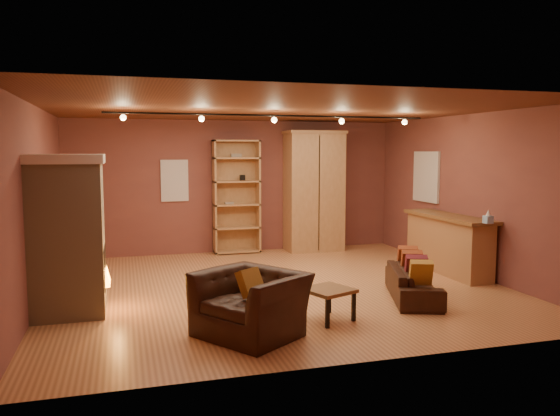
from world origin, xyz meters
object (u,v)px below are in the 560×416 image
object	(u,v)px
armchair	(251,293)
bookcase	(236,196)
fireplace	(68,235)
bar_counter	(448,243)
armoire	(314,191)
loveseat	(413,277)
coffee_table	(328,293)

from	to	relation	value
armchair	bookcase	bearing A→B (deg)	135.23
fireplace	bar_counter	size ratio (longest dim) A/B	0.98
armoire	armchair	xyz separation A→B (m)	(-2.58, -5.03, -0.79)
fireplace	bookcase	bearing A→B (deg)	51.08
bar_counter	loveseat	world-z (taller)	bar_counter
bookcase	fireplace	bearing A→B (deg)	-128.92
armoire	armchair	size ratio (longest dim) A/B	1.88
armoire	coffee_table	size ratio (longest dim) A/B	3.64
bar_counter	coffee_table	xyz separation A→B (m)	(-3.05, -2.00, -0.17)
armchair	bar_counter	bearing A→B (deg)	83.88
armchair	fireplace	bearing A→B (deg)	-160.65
fireplace	coffee_table	distance (m)	3.50
armoire	coffee_table	world-z (taller)	armoire
coffee_table	loveseat	bearing A→B (deg)	21.09
bookcase	armoire	bearing A→B (deg)	-6.92
fireplace	loveseat	world-z (taller)	fireplace
armoire	coffee_table	xyz separation A→B (m)	(-1.50, -4.75, -0.94)
bar_counter	armchair	xyz separation A→B (m)	(-4.13, -2.28, -0.02)
loveseat	fireplace	bearing A→B (deg)	102.37
bookcase	bar_counter	world-z (taller)	bookcase
fireplace	armchair	bearing A→B (deg)	-35.61
bookcase	loveseat	distance (m)	4.77
coffee_table	bar_counter	bearing A→B (deg)	33.32
coffee_table	armoire	bearing A→B (deg)	72.52
loveseat	armchair	size ratio (longest dim) A/B	1.19
bar_counter	loveseat	bearing A→B (deg)	-136.66
bookcase	armoire	distance (m)	1.70
fireplace	bookcase	size ratio (longest dim) A/B	0.89
bar_counter	armchair	size ratio (longest dim) A/B	1.57
fireplace	armoire	bearing A→B (deg)	36.89
armoire	coffee_table	distance (m)	5.07
bar_counter	bookcase	bearing A→B (deg)	137.60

